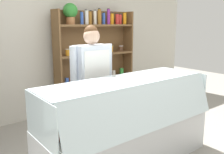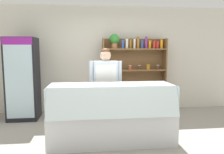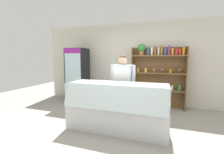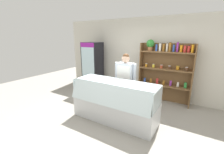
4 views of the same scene
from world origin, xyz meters
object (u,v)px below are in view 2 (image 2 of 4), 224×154
deli_display_case (111,124)px  shop_clerk (106,82)px  shelving_unit (133,68)px  drinks_fridge (23,79)px

deli_display_case → shop_clerk: bearing=93.7°
shelving_unit → deli_display_case: 2.12m
shelving_unit → deli_display_case: shelving_unit is taller
deli_display_case → shop_clerk: (-0.04, 0.65, 0.65)m
shelving_unit → shop_clerk: shelving_unit is taller
shelving_unit → deli_display_case: (-0.74, -1.81, -0.81)m
drinks_fridge → shop_clerk: size_ratio=1.15×
deli_display_case → shelving_unit: bearing=67.7°
deli_display_case → shop_clerk: size_ratio=1.30×
deli_display_case → drinks_fridge: bearing=141.3°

